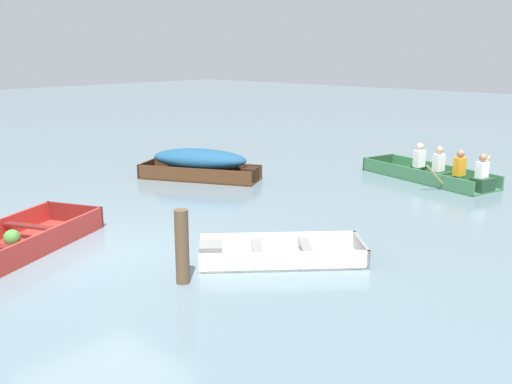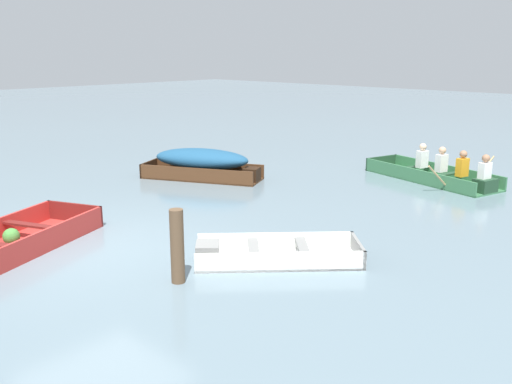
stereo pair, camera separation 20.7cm
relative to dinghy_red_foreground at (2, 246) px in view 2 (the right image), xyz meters
name	(u,v)px [view 2 (the right image)]	position (x,y,z in m)	size (l,w,h in m)	color
ground_plane	(93,247)	(0.78, 1.19, -0.14)	(80.00, 80.00, 0.00)	slate
dinghy_red_foreground	(2,246)	(0.00, 0.00, 0.00)	(2.43, 3.56, 0.40)	#AD2D28
skiff_white_near_moored	(271,254)	(3.38, 2.76, -0.04)	(2.51, 2.53, 0.30)	white
skiff_dark_varnish_mid_moored	(203,162)	(-1.80, 5.96, 0.30)	(3.18, 2.18, 0.79)	#4C2D19
rowboat_green_with_crew	(439,174)	(2.82, 9.73, 0.08)	(3.73, 2.40, 0.91)	#387047
mooring_post	(177,246)	(2.98, 1.22, 0.40)	(0.20, 0.20, 1.08)	brown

